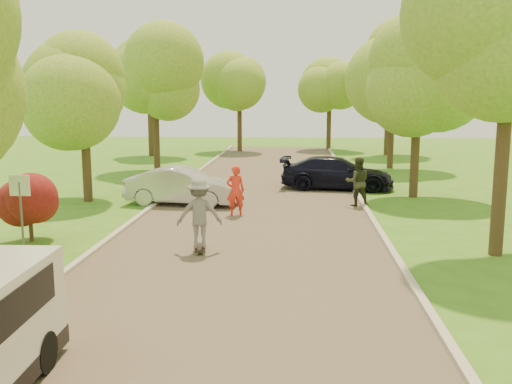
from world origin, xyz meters
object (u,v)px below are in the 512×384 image
(dark_sedan, at_px, (337,173))
(skateboarder, at_px, (199,213))
(longboard, at_px, (200,248))
(person_striped, at_px, (235,191))
(street_sign, at_px, (20,198))
(person_olive, at_px, (358,182))
(silver_sedan, at_px, (183,186))

(dark_sedan, bearing_deg, skateboarder, 163.83)
(longboard, xyz_separation_m, person_striped, (0.46, 4.87, 0.80))
(dark_sedan, xyz_separation_m, longboard, (-4.48, -11.11, -0.64))
(street_sign, height_order, person_olive, street_sign)
(silver_sedan, height_order, person_striped, person_striped)
(street_sign, relative_size, silver_sedan, 0.49)
(longboard, height_order, skateboarder, skateboarder)
(skateboarder, distance_m, person_striped, 4.90)
(silver_sedan, height_order, person_olive, person_olive)
(person_olive, bearing_deg, longboard, 50.91)
(silver_sedan, bearing_deg, dark_sedan, -48.45)
(silver_sedan, distance_m, person_striped, 3.02)
(silver_sedan, bearing_deg, person_olive, -81.37)
(street_sign, relative_size, person_olive, 1.14)
(dark_sedan, bearing_deg, silver_sedan, 129.95)
(street_sign, xyz_separation_m, longboard, (4.62, 0.73, -1.46))
(skateboarder, bearing_deg, silver_sedan, -86.05)
(dark_sedan, xyz_separation_m, skateboarder, (-4.48, -11.11, 0.34))
(longboard, bearing_deg, street_sign, -2.03)
(street_sign, distance_m, skateboarder, 4.70)
(person_striped, bearing_deg, dark_sedan, -136.49)
(street_sign, height_order, person_striped, street_sign)
(skateboarder, height_order, person_striped, skateboarder)
(skateboarder, xyz_separation_m, person_striped, (0.46, 4.87, -0.18))
(skateboarder, bearing_deg, person_striped, -106.49)
(skateboarder, bearing_deg, person_olive, -136.57)
(street_sign, relative_size, person_striped, 1.20)
(silver_sedan, relative_size, person_striped, 2.46)
(skateboarder, bearing_deg, longboard, 93.00)
(street_sign, bearing_deg, dark_sedan, 52.45)
(person_olive, bearing_deg, skateboarder, 50.91)
(longboard, xyz_separation_m, skateboarder, (-0.00, 0.00, 0.97))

